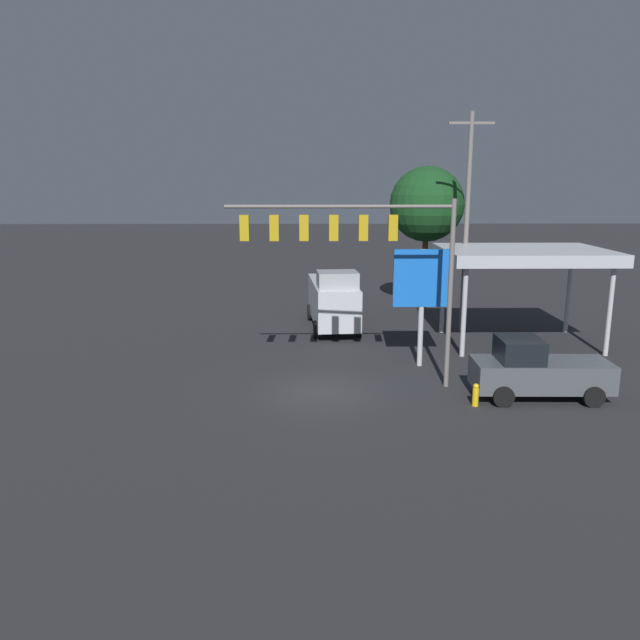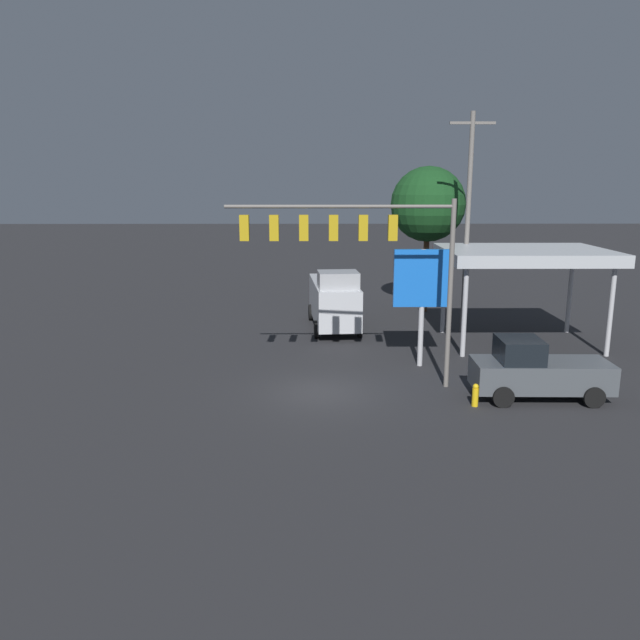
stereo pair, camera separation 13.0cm
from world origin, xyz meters
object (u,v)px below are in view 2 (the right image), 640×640
object	(u,v)px
delivery_truck	(334,300)
fire_hydrant	(475,395)
utility_pole	(468,220)
price_sign	(423,283)
pickup_parked	(537,371)
traffic_signal_assembly	(353,241)
street_tree	(428,205)

from	to	relation	value
delivery_truck	fire_hydrant	size ratio (longest dim) A/B	7.91
utility_pole	price_sign	bearing A→B (deg)	61.98
price_sign	pickup_parked	distance (m)	6.43
traffic_signal_assembly	pickup_parked	bearing A→B (deg)	168.16
price_sign	pickup_parked	world-z (taller)	price_sign
traffic_signal_assembly	street_tree	bearing A→B (deg)	-110.24
street_tree	utility_pole	bearing A→B (deg)	101.52
fire_hydrant	traffic_signal_assembly	bearing A→B (deg)	-27.48
delivery_truck	street_tree	size ratio (longest dim) A/B	0.76
traffic_signal_assembly	street_tree	xyz separation A→B (m)	(-5.58, -15.14, 0.86)
delivery_truck	street_tree	xyz separation A→B (m)	(-6.01, -4.91, 5.13)
traffic_signal_assembly	delivery_truck	xyz separation A→B (m)	(0.43, -10.23, -4.27)
utility_pole	delivery_truck	xyz separation A→B (m)	(7.18, -0.79, -4.52)
delivery_truck	traffic_signal_assembly	bearing A→B (deg)	-2.15
traffic_signal_assembly	street_tree	distance (m)	16.16
utility_pole	price_sign	size ratio (longest dim) A/B	2.22
pickup_parked	street_tree	xyz separation A→B (m)	(1.49, -16.62, 5.72)
street_tree	delivery_truck	bearing A→B (deg)	39.22
price_sign	street_tree	xyz separation A→B (m)	(-2.29, -12.19, 2.99)
street_tree	fire_hydrant	bearing A→B (deg)	86.46
traffic_signal_assembly	pickup_parked	size ratio (longest dim) A/B	1.72
utility_pole	pickup_parked	xyz separation A→B (m)	(-0.32, 10.93, -5.10)
pickup_parked	delivery_truck	xyz separation A→B (m)	(7.50, -11.72, 0.58)
street_tree	pickup_parked	bearing A→B (deg)	95.11
traffic_signal_assembly	price_sign	xyz separation A→B (m)	(-3.29, -2.95, -2.13)
delivery_truck	price_sign	bearing A→B (deg)	22.49
traffic_signal_assembly	pickup_parked	distance (m)	8.71
street_tree	price_sign	bearing A→B (deg)	79.35
street_tree	fire_hydrant	size ratio (longest dim) A/B	10.46
price_sign	pickup_parked	bearing A→B (deg)	130.46
delivery_truck	street_tree	distance (m)	9.31
pickup_parked	delivery_truck	size ratio (longest dim) A/B	0.75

